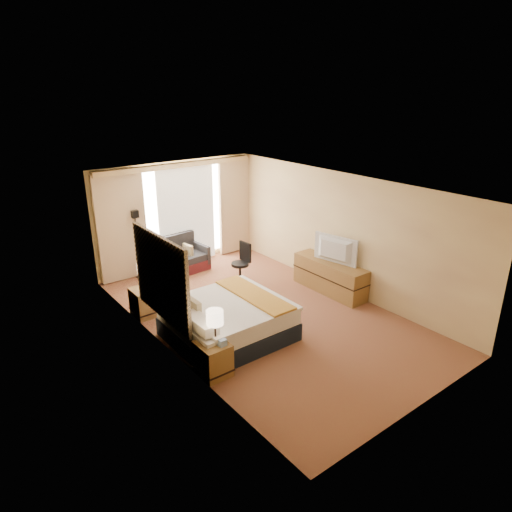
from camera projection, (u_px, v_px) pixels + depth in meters
floor at (264, 315)px, 9.08m from camera, size 4.20×7.00×0.02m
ceiling at (265, 186)px, 8.16m from camera, size 4.20×7.00×0.02m
wall_back at (176, 214)px, 11.22m from camera, size 4.20×0.02×2.60m
wall_front at (430, 327)px, 6.02m from camera, size 4.20×0.02×2.60m
wall_left at (164, 281)px, 7.42m from camera, size 0.02×7.00×2.60m
wall_right at (341, 233)px, 9.82m from camera, size 0.02×7.00×2.60m
headboard at (161, 278)px, 7.60m from camera, size 0.06×1.85×1.50m
nightstand_left at (213, 359)px, 7.14m from camera, size 0.45×0.52×0.55m
nightstand_right at (145, 302)px, 8.99m from camera, size 0.45×0.52×0.55m
media_dresser at (330, 276)px, 10.00m from camera, size 0.50×1.80×0.70m
window at (186, 212)px, 11.33m from camera, size 2.30×0.02×2.30m
curtains at (178, 211)px, 11.09m from camera, size 4.12×0.19×2.56m
bed at (228, 320)px, 8.15m from camera, size 1.97×1.80×0.96m
loveseat at (178, 260)px, 11.08m from camera, size 1.45×0.87×0.87m
floor_lamp at (136, 230)px, 10.46m from camera, size 0.21×0.21×1.63m
desk_chair at (242, 265)px, 10.46m from camera, size 0.46×0.46×0.94m
lamp_left at (215, 318)px, 6.90m from camera, size 0.27×0.27×0.56m
lamp_right at (144, 268)px, 8.81m from camera, size 0.26×0.26×0.54m
tissue_box at (222, 342)px, 6.97m from camera, size 0.13×0.13×0.11m
telephone at (149, 289)px, 8.83m from camera, size 0.22×0.19×0.07m
television at (333, 250)px, 9.67m from camera, size 0.34×1.04×0.60m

